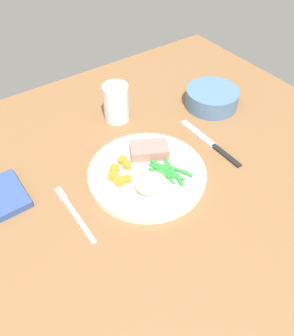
% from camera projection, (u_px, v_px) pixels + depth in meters
% --- Properties ---
extents(dining_table, '(1.20, 0.90, 0.02)m').
position_uv_depth(dining_table, '(128.00, 175.00, 0.77)').
color(dining_table, brown).
rests_on(dining_table, ground).
extents(dinner_plate, '(0.26, 0.26, 0.02)m').
position_uv_depth(dinner_plate, '(147.00, 174.00, 0.75)').
color(dinner_plate, white).
rests_on(dinner_plate, dining_table).
extents(meat_portion, '(0.10, 0.09, 0.03)m').
position_uv_depth(meat_portion, '(149.00, 150.00, 0.77)').
color(meat_portion, '#B2756B').
rests_on(meat_portion, dinner_plate).
extents(mashed_potatoes, '(0.07, 0.05, 0.04)m').
position_uv_depth(mashed_potatoes, '(151.00, 183.00, 0.70)').
color(mashed_potatoes, beige).
rests_on(mashed_potatoes, dinner_plate).
extents(carrot_slices, '(0.07, 0.08, 0.01)m').
position_uv_depth(carrot_slices, '(120.00, 171.00, 0.74)').
color(carrot_slices, orange).
rests_on(carrot_slices, dinner_plate).
extents(green_beans, '(0.07, 0.11, 0.01)m').
position_uv_depth(green_beans, '(169.00, 171.00, 0.74)').
color(green_beans, '#2D8C38').
rests_on(green_beans, dinner_plate).
extents(fork, '(0.01, 0.17, 0.00)m').
position_uv_depth(fork, '(75.00, 214.00, 0.68)').
color(fork, silver).
rests_on(fork, dining_table).
extents(knife, '(0.02, 0.20, 0.01)m').
position_uv_depth(knife, '(211.00, 144.00, 0.83)').
color(knife, black).
rests_on(knife, dining_table).
extents(water_glass, '(0.07, 0.07, 0.10)m').
position_uv_depth(water_glass, '(116.00, 105.00, 0.87)').
color(water_glass, silver).
rests_on(water_glass, dining_table).
extents(salad_bowl, '(0.14, 0.14, 0.05)m').
position_uv_depth(salad_bowl, '(212.00, 97.00, 0.93)').
color(salad_bowl, '#4C7299').
rests_on(salad_bowl, dining_table).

